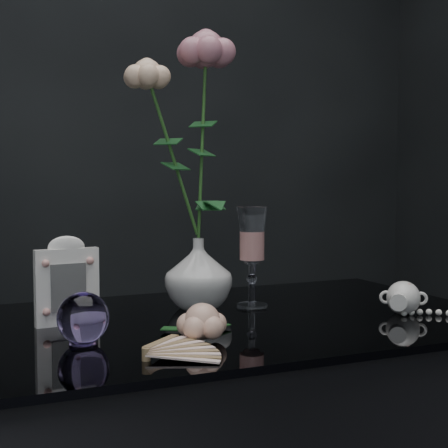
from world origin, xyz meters
name	(u,v)px	position (x,y,z in m)	size (l,w,h in m)	color
vase	(199,274)	(0.04, 0.15, 0.83)	(0.12, 0.12, 0.13)	silver
wine_glass	(252,257)	(0.13, 0.12, 0.86)	(0.06, 0.06, 0.19)	white
picture_frame	(67,280)	(-0.21, 0.11, 0.84)	(0.11, 0.08, 0.15)	white
paperweight	(83,318)	(-0.21, -0.03, 0.80)	(0.08, 0.08, 0.08)	#9F85D9
paper_fan	(146,353)	(-0.16, -0.15, 0.77)	(0.20, 0.16, 0.02)	#FFE9CB
loose_rose	(202,322)	(-0.05, -0.08, 0.79)	(0.13, 0.17, 0.06)	#E4AD93
pearl_jar	(403,296)	(0.35, -0.04, 0.79)	(0.21, 0.21, 0.06)	silver
roses	(189,128)	(0.03, 0.16, 1.09)	(0.20, 0.12, 0.44)	beige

